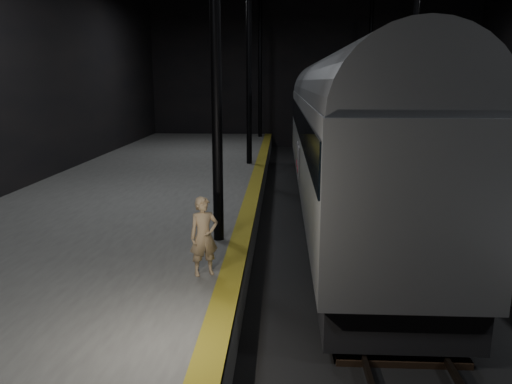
{
  "coord_description": "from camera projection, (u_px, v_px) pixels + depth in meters",
  "views": [
    {
      "loc": [
        -2.21,
        -16.15,
        4.98
      ],
      "look_at": [
        -2.9,
        -2.88,
        2.0
      ],
      "focal_mm": 35.0,
      "sensor_mm": 36.0,
      "label": 1
    }
  ],
  "objects": [
    {
      "name": "tactile_strip",
      "position": [
        250.0,
        202.0,
        16.66
      ],
      "size": [
        0.5,
        43.8,
        0.01
      ],
      "primitive_type": "cube",
      "color": "olive",
      "rests_on": "platform_left"
    },
    {
      "name": "woman",
      "position": [
        204.0,
        236.0,
        10.29
      ],
      "size": [
        0.72,
        0.62,
        1.67
      ],
      "primitive_type": "imported",
      "rotation": [
        0.0,
        0.0,
        0.43
      ],
      "color": "tan",
      "rests_on": "platform_left"
    },
    {
      "name": "ground",
      "position": [
        347.0,
        232.0,
        16.72
      ],
      "size": [
        44.0,
        44.0,
        0.0
      ],
      "primitive_type": "plane",
      "color": "black",
      "rests_on": "ground"
    },
    {
      "name": "platform_left",
      "position": [
        126.0,
        215.0,
        16.99
      ],
      "size": [
        9.0,
        43.8,
        1.0
      ],
      "primitive_type": "cube",
      "color": "#4E4E4C",
      "rests_on": "ground"
    },
    {
      "name": "track",
      "position": [
        347.0,
        230.0,
        16.7
      ],
      "size": [
        2.4,
        43.0,
        0.24
      ],
      "color": "#3F3328",
      "rests_on": "ground"
    },
    {
      "name": "train",
      "position": [
        342.0,
        128.0,
        18.47
      ],
      "size": [
        3.25,
        21.77,
        5.82
      ],
      "color": "#AAADB2",
      "rests_on": "ground"
    }
  ]
}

